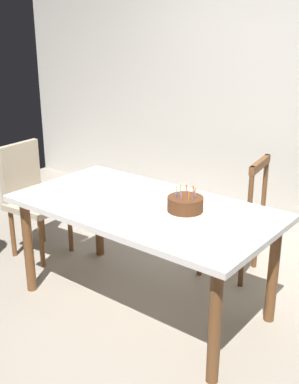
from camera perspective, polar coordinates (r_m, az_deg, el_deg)
The scene contains 11 objects.
ground at distance 3.46m, azimuth -0.67°, elevation -13.26°, with size 6.40×6.40×0.00m, color #9E9384.
back_wall at distance 4.54m, azimuth 14.38°, elevation 11.67°, with size 6.40×0.10×2.60m, color beige.
dining_table at distance 3.15m, azimuth -0.72°, elevation -3.00°, with size 1.76×0.93×0.75m.
birthday_cake at distance 2.98m, azimuth 4.32°, elevation -1.58°, with size 0.28×0.28×0.17m.
plate_near_celebrant at distance 3.29m, azimuth -9.63°, elevation -0.58°, with size 0.22×0.22×0.01m, color white.
plate_far_side at distance 3.32m, azimuth 0.37°, elevation -0.08°, with size 0.22×0.22×0.01m, color white.
fork_near_celebrant at distance 3.40m, azimuth -11.60°, elevation -0.10°, with size 0.18×0.02×0.01m, color silver.
fork_far_side at distance 3.42m, azimuth -1.76°, elevation 0.43°, with size 0.18×0.02×0.01m, color silver.
fork_near_guest at distance 2.77m, azimuth 2.68°, elevation -4.34°, with size 0.18×0.02×0.01m, color silver.
chair_spindle_back at distance 3.72m, azimuth 10.11°, elevation -3.19°, with size 0.50×0.50×0.95m.
chair_upholstered at distance 4.10m, azimuth -14.04°, elevation -0.16°, with size 0.48×0.47×0.95m.
Camera 1 is at (1.83, -2.26, 1.88)m, focal length 44.35 mm.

